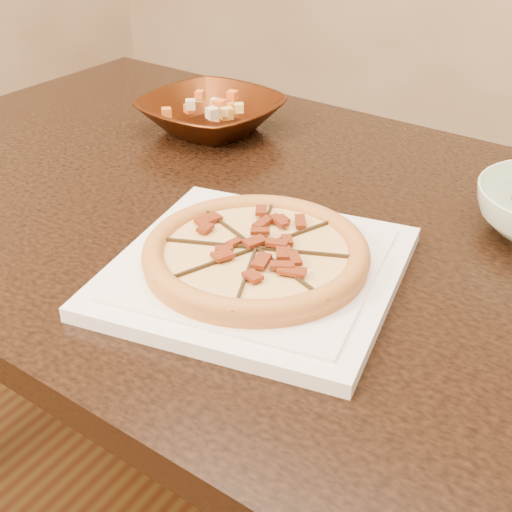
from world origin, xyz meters
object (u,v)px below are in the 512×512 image
(dining_table, at_px, (241,265))
(bronze_bowl, at_px, (211,114))
(plate, at_px, (256,270))
(pizza, at_px, (256,253))

(dining_table, relative_size, bronze_bowl, 5.91)
(plate, height_order, bronze_bowl, bronze_bowl)
(plate, xyz_separation_m, bronze_bowl, (-0.32, 0.36, 0.02))
(pizza, xyz_separation_m, bronze_bowl, (-0.32, 0.36, -0.01))
(dining_table, distance_m, pizza, 0.25)
(plate, bearing_deg, dining_table, 128.61)
(pizza, relative_size, bronze_bowl, 1.14)
(bronze_bowl, bearing_deg, pizza, -48.61)
(plate, distance_m, pizza, 0.02)
(dining_table, height_order, bronze_bowl, bronze_bowl)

